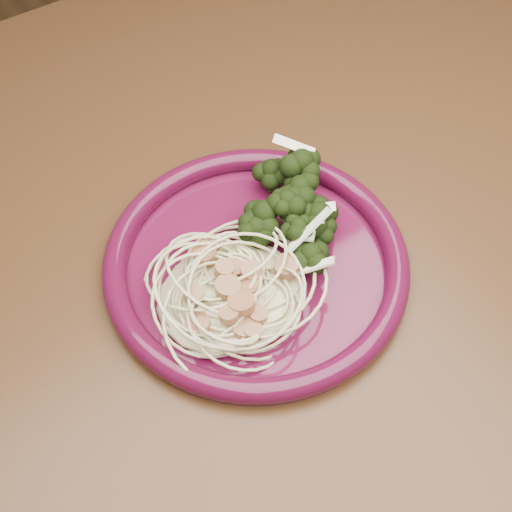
{
  "coord_description": "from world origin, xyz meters",
  "views": [
    {
      "loc": [
        -0.13,
        -0.37,
        1.26
      ],
      "look_at": [
        0.07,
        -0.07,
        0.77
      ],
      "focal_mm": 50.0,
      "sensor_mm": 36.0,
      "label": 1
    }
  ],
  "objects": [
    {
      "name": "dining_table",
      "position": [
        0.0,
        0.0,
        0.65
      ],
      "size": [
        1.2,
        0.8,
        0.75
      ],
      "color": "#472814",
      "rests_on": "ground"
    },
    {
      "name": "dinner_plate",
      "position": [
        0.07,
        -0.07,
        0.76
      ],
      "size": [
        0.35,
        0.35,
        0.02
      ],
      "rotation": [
        0.0,
        0.0,
        0.43
      ],
      "color": "#490B26",
      "rests_on": "dining_table"
    },
    {
      "name": "spaghetti_pile",
      "position": [
        0.04,
        -0.08,
        0.77
      ],
      "size": [
        0.16,
        0.15,
        0.03
      ],
      "primitive_type": "ellipsoid",
      "rotation": [
        0.0,
        0.0,
        0.43
      ],
      "color": "beige",
      "rests_on": "dinner_plate"
    },
    {
      "name": "scallop_cluster",
      "position": [
        0.04,
        -0.08,
        0.8
      ],
      "size": [
        0.14,
        0.14,
        0.03
      ],
      "primitive_type": null,
      "rotation": [
        0.0,
        0.0,
        0.43
      ],
      "color": "#A36C44",
      "rests_on": "spaghetti_pile"
    },
    {
      "name": "broccoli_pile",
      "position": [
        0.12,
        -0.05,
        0.78
      ],
      "size": [
        0.12,
        0.14,
        0.04
      ],
      "primitive_type": "ellipsoid",
      "rotation": [
        0.0,
        0.0,
        0.43
      ],
      "color": "black",
      "rests_on": "dinner_plate"
    },
    {
      "name": "onion_garnish",
      "position": [
        0.12,
        -0.05,
        0.8
      ],
      "size": [
        0.08,
        0.09,
        0.04
      ],
      "primitive_type": null,
      "rotation": [
        0.0,
        0.0,
        0.43
      ],
      "color": "white",
      "rests_on": "broccoli_pile"
    }
  ]
}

